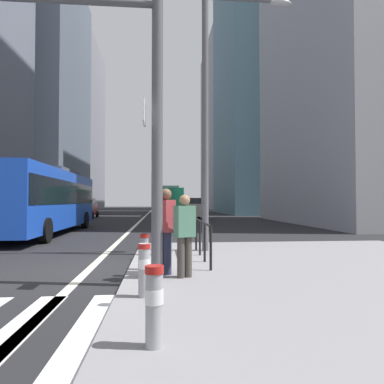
% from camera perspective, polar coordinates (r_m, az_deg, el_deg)
% --- Properties ---
extents(ground_plane, '(160.00, 160.00, 0.00)m').
position_cam_1_polar(ground_plane, '(28.74, -8.54, -4.79)').
color(ground_plane, black).
extents(median_island, '(9.00, 10.00, 0.15)m').
position_cam_1_polar(median_island, '(8.67, 21.34, -11.87)').
color(median_island, gray).
rests_on(median_island, ground).
extents(lane_centre_line, '(0.20, 80.00, 0.01)m').
position_cam_1_polar(lane_centre_line, '(38.72, -7.65, -3.93)').
color(lane_centre_line, beige).
rests_on(lane_centre_line, ground).
extents(office_tower_left_mid, '(12.28, 17.86, 32.78)m').
position_cam_1_polar(office_tower_left_mid, '(54.61, -24.62, 14.28)').
color(office_tower_left_mid, slate).
rests_on(office_tower_left_mid, ground).
extents(office_tower_left_far, '(10.10, 19.40, 32.91)m').
position_cam_1_polar(office_tower_left_far, '(74.24, -19.10, 10.08)').
color(office_tower_left_far, gray).
rests_on(office_tower_left_far, ground).
extents(office_tower_right_mid, '(13.93, 16.29, 37.80)m').
position_cam_1_polar(office_tower_right_mid, '(52.21, 12.86, 17.82)').
color(office_tower_right_mid, slate).
rests_on(office_tower_right_mid, ground).
extents(office_tower_right_far, '(10.92, 25.92, 35.78)m').
position_cam_1_polar(office_tower_right_far, '(76.15, 6.72, 10.81)').
color(office_tower_right_far, gray).
rests_on(office_tower_right_far, ground).
extents(city_bus_blue_oncoming, '(2.83, 12.03, 3.40)m').
position_cam_1_polar(city_bus_blue_oncoming, '(18.94, -22.84, -0.83)').
color(city_bus_blue_oncoming, blue).
rests_on(city_bus_blue_oncoming, ground).
extents(city_bus_red_receding, '(2.92, 11.37, 3.40)m').
position_cam_1_polar(city_bus_red_receding, '(42.64, -3.70, -1.26)').
color(city_bus_red_receding, '#198456').
rests_on(city_bus_red_receding, ground).
extents(car_oncoming_mid, '(2.05, 4.61, 1.94)m').
position_cam_1_polar(car_oncoming_mid, '(29.15, -22.72, -2.69)').
color(car_oncoming_mid, silver).
rests_on(car_oncoming_mid, ground).
extents(car_receding_near, '(2.20, 4.08, 1.94)m').
position_cam_1_polar(car_receding_near, '(31.58, -0.14, -2.71)').
color(car_receding_near, '#B2A899').
rests_on(car_receding_near, ground).
extents(car_receding_far, '(2.13, 4.45, 1.94)m').
position_cam_1_polar(car_receding_far, '(61.19, -4.21, -2.13)').
color(car_receding_far, gold).
rests_on(car_receding_far, ground).
extents(car_oncoming_far, '(2.14, 4.53, 1.94)m').
position_cam_1_polar(car_oncoming_far, '(35.90, -16.99, -2.50)').
color(car_oncoming_far, maroon).
rests_on(car_oncoming_far, ground).
extents(traffic_signal_gantry, '(5.91, 0.65, 6.00)m').
position_cam_1_polar(traffic_signal_gantry, '(7.55, -21.46, 17.54)').
color(traffic_signal_gantry, '#515156').
rests_on(traffic_signal_gantry, median_island).
extents(street_lamp_post, '(5.50, 0.32, 8.00)m').
position_cam_1_polar(street_lamp_post, '(11.24, 2.16, 17.34)').
color(street_lamp_post, '#56565B').
rests_on(street_lamp_post, median_island).
extents(bollard_front, '(0.20, 0.20, 0.83)m').
position_cam_1_polar(bollard_front, '(3.79, -6.20, -17.35)').
color(bollard_front, '#99999E').
rests_on(bollard_front, median_island).
extents(bollard_left, '(0.20, 0.20, 0.83)m').
position_cam_1_polar(bollard_left, '(5.65, -7.82, -12.04)').
color(bollard_left, '#99999E').
rests_on(bollard_left, median_island).
extents(bollard_right, '(0.20, 0.20, 0.78)m').
position_cam_1_polar(bollard_right, '(7.83, -7.80, -9.30)').
color(bollard_right, '#99999E').
rests_on(bollard_right, median_island).
extents(bollard_back, '(0.20, 0.20, 0.86)m').
position_cam_1_polar(bollard_back, '(9.88, -5.80, -7.44)').
color(bollard_back, '#99999E').
rests_on(bollard_back, median_island).
extents(pedestrian_railing, '(0.06, 3.24, 0.98)m').
position_cam_1_polar(pedestrian_railing, '(9.22, 1.67, -6.54)').
color(pedestrian_railing, black).
rests_on(pedestrian_railing, median_island).
extents(pedestrian_waiting, '(0.41, 0.45, 1.76)m').
position_cam_1_polar(pedestrian_waiting, '(7.28, -4.30, -5.56)').
color(pedestrian_waiting, '#2D334C').
rests_on(pedestrian_waiting, median_island).
extents(pedestrian_walking, '(0.44, 0.37, 1.63)m').
position_cam_1_polar(pedestrian_walking, '(6.93, -1.22, -6.48)').
color(pedestrian_walking, '#423D38').
rests_on(pedestrian_walking, median_island).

